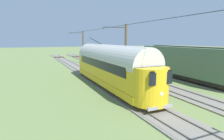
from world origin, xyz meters
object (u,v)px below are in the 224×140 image
at_px(boxcar_adjacent, 184,62).
at_px(catenary_pole_foreground, 83,47).
at_px(track_end_bumper, 95,61).
at_px(switch_stand, 126,59).
at_px(vintage_streetcar, 109,65).
at_px(catenary_pole_mid_near, 125,52).

height_order(boxcar_adjacent, catenary_pole_foreground, catenary_pole_foreground).
relative_size(catenary_pole_foreground, track_end_bumper, 3.64).
distance_m(boxcar_adjacent, switch_stand, 18.13).
bearing_deg(track_end_bumper, vintage_streetcar, 75.59).
bearing_deg(catenary_pole_foreground, track_end_bumper, 164.45).
bearing_deg(boxcar_adjacent, vintage_streetcar, -1.65).
bearing_deg(boxcar_adjacent, catenary_pole_foreground, -70.25).
bearing_deg(vintage_streetcar, boxcar_adjacent, 178.35).
bearing_deg(catenary_pole_mid_near, vintage_streetcar, 30.81).
bearing_deg(vintage_streetcar, catenary_pole_foreground, -97.59).
relative_size(catenary_pole_foreground, switch_stand, 5.31).
bearing_deg(track_end_bumper, boxcar_adjacent, 104.22).
height_order(catenary_pole_foreground, catenary_pole_mid_near, same).
xyz_separation_m(catenary_pole_mid_near, track_end_bumper, (-2.28, -17.55, -3.04)).
xyz_separation_m(catenary_pole_foreground, switch_stand, (-8.75, 2.04, -2.74)).
relative_size(vintage_streetcar, catenary_pole_foreground, 2.55).
relative_size(switch_stand, track_end_bumper, 0.69).
height_order(boxcar_adjacent, track_end_bumper, boxcar_adjacent).
height_order(catenary_pole_mid_near, track_end_bumper, catenary_pole_mid_near).
bearing_deg(catenary_pole_foreground, catenary_pole_mid_near, 90.00).
height_order(boxcar_adjacent, catenary_pole_mid_near, catenary_pole_mid_near).
relative_size(catenary_pole_foreground, catenary_pole_mid_near, 1.00).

